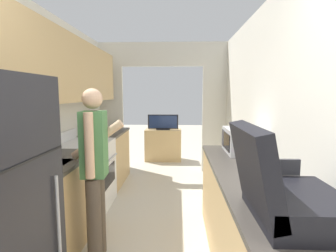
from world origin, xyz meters
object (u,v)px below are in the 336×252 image
object	(u,v)px
person	(95,170)
suitcase	(283,192)
tv_cabinet	(163,145)
television	(163,122)
microwave	(243,141)
range_oven	(86,175)

from	to	relation	value
person	suitcase	bearing A→B (deg)	-130.53
tv_cabinet	television	world-z (taller)	television
microwave	television	distance (m)	3.22
microwave	tv_cabinet	world-z (taller)	microwave
suitcase	tv_cabinet	size ratio (longest dim) A/B	0.69
microwave	tv_cabinet	size ratio (longest dim) A/B	0.66
person	tv_cabinet	world-z (taller)	person
range_oven	microwave	bearing A→B (deg)	-14.61
suitcase	tv_cabinet	bearing A→B (deg)	100.82
person	television	distance (m)	3.63
tv_cabinet	television	distance (m)	0.53
range_oven	suitcase	distance (m)	2.77
microwave	tv_cabinet	distance (m)	3.32
television	microwave	bearing A→B (deg)	-70.81
range_oven	tv_cabinet	size ratio (longest dim) A/B	1.25
tv_cabinet	person	bearing A→B (deg)	-96.36
range_oven	microwave	distance (m)	2.08
range_oven	person	world-z (taller)	person
microwave	suitcase	bearing A→B (deg)	-96.37
range_oven	television	xyz separation A→B (m)	(0.88, 2.53, 0.43)
television	range_oven	bearing A→B (deg)	-109.26
television	person	bearing A→B (deg)	-96.44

